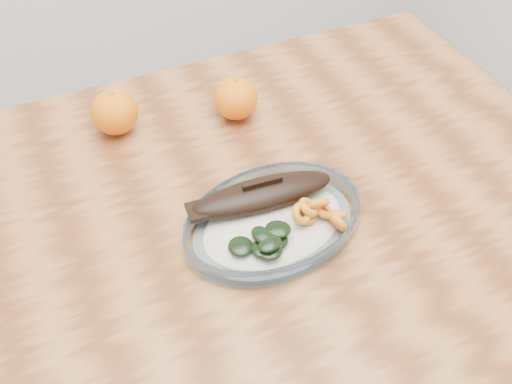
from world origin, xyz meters
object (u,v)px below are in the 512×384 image
Objects in this scene: plated_meal at (273,219)px; orange_right at (236,99)px; dining_table at (222,260)px; orange_left at (115,112)px.

plated_meal reaches higher than orange_right.
dining_table is at bearing -118.85° from orange_right.
orange_right is (0.05, 0.26, 0.02)m from plated_meal.
orange_left is (-0.14, 0.31, 0.02)m from plated_meal.
plated_meal is 7.07× the size of orange_left.
dining_table is 0.14m from plated_meal.
dining_table is 16.03× the size of orange_right.
orange_left is at bearing 107.61° from dining_table.
plated_meal is at bearing -101.66° from orange_right.
plated_meal is at bearing -65.02° from orange_left.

